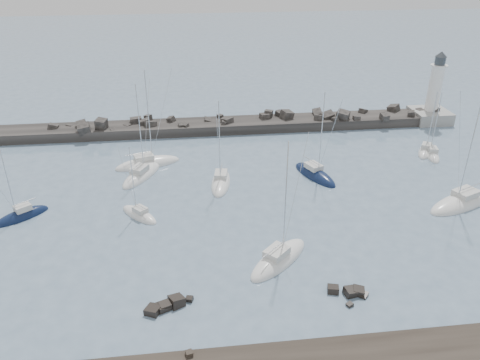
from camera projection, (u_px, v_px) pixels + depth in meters
name	position (u px, v px, depth m)	size (l,w,h in m)	color
ground	(206.00, 246.00, 55.82)	(400.00, 400.00, 0.00)	slate
rock_cluster_near	(166.00, 307.00, 46.43)	(4.99, 3.05, 1.79)	black
rock_cluster_far	(349.00, 293.00, 48.21)	(4.25, 3.55, 1.29)	black
breakwater	(155.00, 131.00, 88.40)	(115.00, 7.16, 5.39)	#282624
lighthouse	(431.00, 106.00, 92.95)	(7.00, 7.00, 14.60)	gray
sailboat_2	(22.00, 216.00, 61.54)	(7.01, 6.10, 11.62)	#0E1A3A
sailboat_3	(142.00, 175.00, 72.34)	(7.26, 10.07, 15.46)	white
sailboat_4	(148.00, 164.00, 75.89)	(11.10, 6.21, 16.69)	white
sailboat_5	(139.00, 215.00, 61.91)	(5.94, 6.30, 10.59)	white
sailboat_6	(221.00, 183.00, 70.11)	(4.24, 9.28, 14.17)	white
sailboat_7	(279.00, 260.00, 53.22)	(9.22, 9.11, 15.66)	white
sailboat_8	(315.00, 175.00, 72.40)	(6.28, 9.67, 14.78)	#0E1A3A
sailboat_9	(431.00, 154.00, 79.46)	(3.85, 7.56, 11.61)	white
sailboat_10	(461.00, 203.00, 64.68)	(12.21, 7.97, 18.37)	white
sailboat_11	(426.00, 151.00, 80.51)	(5.87, 7.10, 11.55)	white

